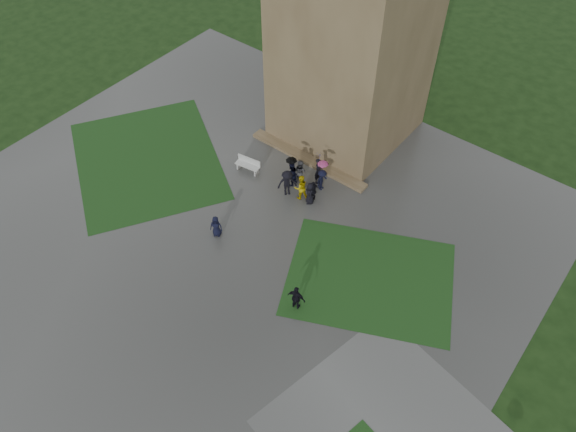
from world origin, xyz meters
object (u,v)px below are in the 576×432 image
Objects in this scene: tower at (356,9)px; bench at (248,165)px; pedestrian_mid at (216,226)px; pedestrian_near at (296,298)px.

bench is (-2.51, -7.56, -8.48)m from tower.
bench is 5.76m from pedestrian_mid.
tower is 17.42m from pedestrian_near.
pedestrian_mid is at bearing -19.82° from pedestrian_near.
pedestrian_near is (6.43, -14.00, -8.12)m from tower.
tower is at bearing 62.58° from bench.
pedestrian_near reaches higher than bench.
tower is 11.64m from bench.
tower reaches higher than bench.
pedestrian_near is at bearing -38.90° from pedestrian_mid.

